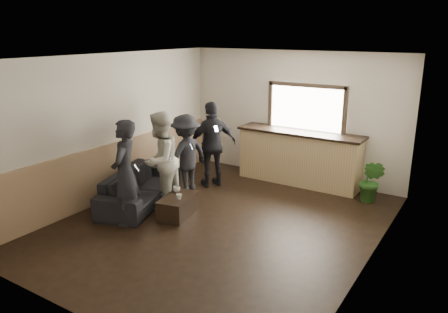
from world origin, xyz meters
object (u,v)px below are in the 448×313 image
Objects in this scene: coffee_table at (178,206)px; potted_plant at (371,181)px; bar_counter at (299,154)px; person_a at (125,173)px; person_b at (160,160)px; person_c at (186,155)px; sofa at (140,187)px; cup_b at (179,197)px; person_d at (212,145)px; cup_a at (177,189)px.

potted_plant reaches higher than coffee_table.
bar_counter is 1.49× the size of person_a.
person_b is at bearing 160.03° from coffee_table.
person_b is at bearing 10.18° from person_c.
bar_counter reaches higher than potted_plant.
cup_b is (1.09, -0.18, 0.09)m from sofa.
coffee_table is at bearing 59.25° from person_b.
sofa is 1.20× the size of person_a.
potted_plant is 0.47× the size of person_d.
bar_counter reaches higher than cup_a.
person_a reaches higher than cup_b.
coffee_table is at bearing 47.18° from person_d.
person_b is at bearing -97.06° from sofa.
bar_counter is at bearing -56.33° from sofa.
coffee_table is 0.45× the size of person_b.
bar_counter is 2.49m from person_c.
coffee_table is 0.45× the size of person_a.
sofa is 2.67× the size of coffee_table.
person_b reaches higher than cup_b.
coffee_table is 1.27m from person_c.
person_d reaches higher than cup_b.
bar_counter is 3.30× the size of coffee_table.
person_c is (-0.54, 0.96, 0.64)m from coffee_table.
person_b is at bearing 177.87° from cup_a.
person_a is (-3.28, -3.20, 0.48)m from potted_plant.
cup_b is 0.12× the size of potted_plant.
person_d is (0.18, 2.37, -0.01)m from person_a.
potted_plant is at bearing -11.21° from bar_counter.
cup_a is at bearing -103.19° from sofa.
bar_counter reaches higher than person_b.
coffee_table is 0.45× the size of person_d.
cup_b is 0.06× the size of person_a.
person_d is at bearing 97.65° from cup_a.
person_b reaches higher than coffee_table.
sofa is at bearing -17.42° from person_c.
coffee_table is at bearing -137.68° from potted_plant.
person_d reaches higher than sofa.
person_a reaches higher than sofa.
cup_b is (0.10, -0.08, 0.23)m from coffee_table.
person_a is at bearing 10.18° from person_c.
person_d is (-0.46, 1.74, 0.49)m from cup_b.
coffee_table is at bearing 141.60° from cup_b.
person_c reaches higher than cup_b.
cup_b is 3.69m from potted_plant.
bar_counter reaches higher than person_c.
potted_plant is at bearing 114.28° from person_b.
person_b is at bearing 154.64° from person_a.
sofa is at bearing -127.78° from bar_counter.
person_c reaches higher than coffee_table.
cup_b is at bearing 49.78° from person_d.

